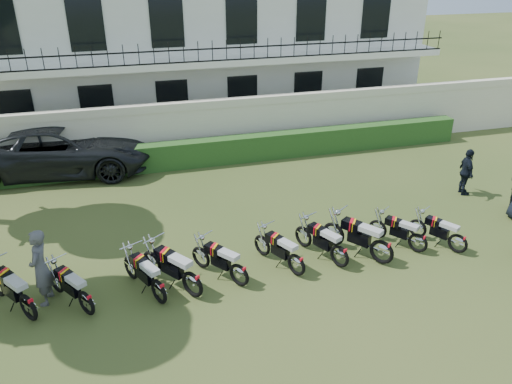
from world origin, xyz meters
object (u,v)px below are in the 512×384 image
motorcycle_2 (158,286)px  inspector (41,268)px  motorcycle_0 (27,302)px  motorcycle_5 (297,260)px  motorcycle_7 (382,246)px  motorcycle_6 (340,251)px  motorcycle_1 (86,298)px  suv (61,149)px  motorcycle_9 (459,239)px  motorcycle_8 (419,238)px  motorcycle_3 (192,279)px  officer_5 (466,172)px  motorcycle_4 (239,270)px

motorcycle_2 → inspector: size_ratio=0.94×
motorcycle_0 → inspector: inspector is taller
motorcycle_5 → motorcycle_7: bearing=-29.3°
motorcycle_6 → motorcycle_2: bearing=158.2°
motorcycle_0 → motorcycle_1: 1.23m
motorcycle_5 → motorcycle_6: size_ratio=0.95×
suv → motorcycle_0: bearing=-174.5°
motorcycle_1 → motorcycle_7: size_ratio=0.88×
motorcycle_9 → motorcycle_1: bearing=149.8°
motorcycle_0 → motorcycle_8: 9.79m
motorcycle_3 → motorcycle_7: motorcycle_7 is taller
motorcycle_8 → motorcycle_6: bearing=146.7°
motorcycle_5 → officer_5: bearing=-3.8°
inspector → motorcycle_1: bearing=61.8°
motorcycle_8 → inspector: bearing=142.0°
motorcycle_4 → suv: suv is taller
motorcycle_3 → motorcycle_5: motorcycle_3 is taller
motorcycle_0 → motorcycle_4: size_ratio=1.10×
motorcycle_9 → motorcycle_6: bearing=145.8°
motorcycle_1 → motorcycle_9: 9.59m
motorcycle_3 → officer_5: (9.71, 3.10, 0.28)m
inspector → motorcycle_9: bearing=97.1°
motorcycle_3 → suv: size_ratio=0.27×
motorcycle_2 → motorcycle_7: bearing=-25.0°
officer_5 → motorcycle_2: bearing=122.1°
motorcycle_3 → motorcycle_6: (3.85, 0.21, -0.04)m
motorcycle_7 → suv: 12.09m
motorcycle_2 → motorcycle_5: bearing=-22.6°
motorcycle_1 → suv: bearing=62.8°
motorcycle_8 → motorcycle_4: bearing=146.8°
motorcycle_2 → inspector: bearing=136.6°
motorcycle_8 → officer_5: bearing=3.6°
motorcycle_2 → motorcycle_8: size_ratio=1.19×
motorcycle_7 → inspector: inspector is taller
motorcycle_9 → motorcycle_4: bearing=148.5°
motorcycle_0 → motorcycle_9: motorcycle_0 is taller
suv → motorcycle_7: bearing=-129.3°
motorcycle_3 → motorcycle_5: 2.66m
motorcycle_4 → motorcycle_7: size_ratio=0.86×
officer_5 → motorcycle_8: bearing=144.2°
motorcycle_1 → motorcycle_6: (6.23, 0.20, 0.01)m
motorcycle_1 → officer_5: size_ratio=0.99×
motorcycle_8 → motorcycle_9: (1.02, -0.32, -0.00)m
motorcycle_2 → suv: suv is taller
motorcycle_9 → inspector: (-10.52, 0.82, 0.50)m
motorcycle_4 → inspector: size_ratio=0.83×
motorcycle_0 → suv: 8.63m
motorcycle_1 → motorcycle_0: bearing=139.5°
motorcycle_7 → motorcycle_1: bearing=145.5°
inspector → officer_5: size_ratio=1.17×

